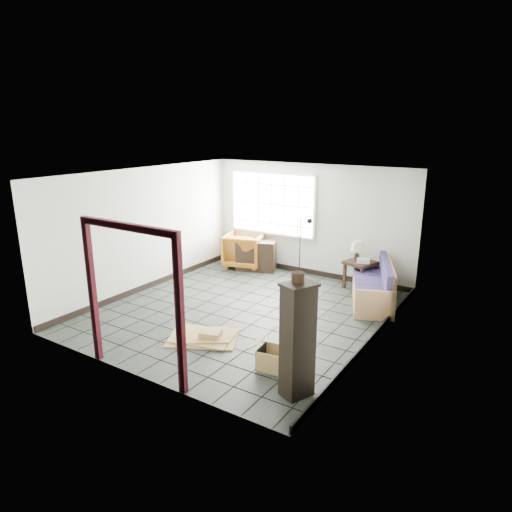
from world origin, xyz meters
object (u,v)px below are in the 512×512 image
Objects in this scene: side_table at (360,266)px; futon_sofa at (375,288)px; tall_shelf at (298,340)px; armchair at (245,248)px.

futon_sofa is at bearing -47.39° from side_table.
side_table is 4.43m from tall_shelf.
side_table is at bearing 123.21° from tall_shelf.
tall_shelf is at bearing -80.13° from side_table.
futon_sofa is 3.60m from armchair.
side_table is 0.46× the size of tall_shelf.
tall_shelf is (0.76, -4.35, 0.28)m from side_table.
armchair is 1.32× the size of side_table.
armchair is 3.00m from side_table.
futon_sofa is 2.87× the size of side_table.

